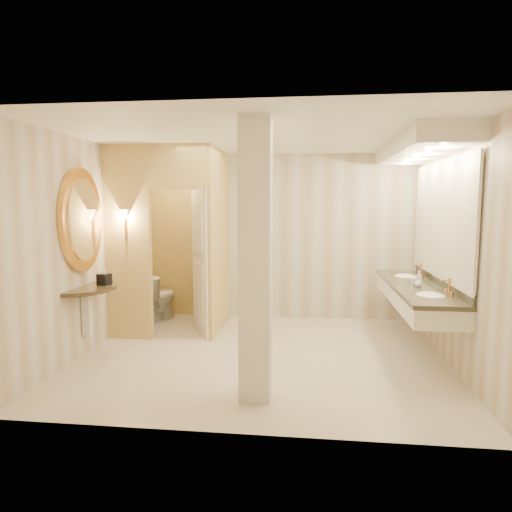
# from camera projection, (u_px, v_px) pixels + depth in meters

# --- Properties ---
(floor) EXTENTS (4.50, 4.50, 0.00)m
(floor) POSITION_uv_depth(u_px,v_px,m) (262.00, 355.00, 5.76)
(floor) COLOR beige
(floor) RESTS_ON ground
(ceiling) EXTENTS (4.50, 4.50, 0.00)m
(ceiling) POSITION_uv_depth(u_px,v_px,m) (262.00, 136.00, 5.45)
(ceiling) COLOR white
(ceiling) RESTS_ON wall_back
(wall_back) EXTENTS (4.50, 0.02, 2.70)m
(wall_back) POSITION_uv_depth(u_px,v_px,m) (275.00, 237.00, 7.58)
(wall_back) COLOR beige
(wall_back) RESTS_ON floor
(wall_front) EXTENTS (4.50, 0.02, 2.70)m
(wall_front) POSITION_uv_depth(u_px,v_px,m) (236.00, 273.00, 3.63)
(wall_front) COLOR beige
(wall_front) RESTS_ON floor
(wall_left) EXTENTS (0.02, 4.00, 2.70)m
(wall_left) POSITION_uv_depth(u_px,v_px,m) (88.00, 247.00, 5.87)
(wall_left) COLOR beige
(wall_left) RESTS_ON floor
(wall_right) EXTENTS (0.02, 4.00, 2.70)m
(wall_right) POSITION_uv_depth(u_px,v_px,m) (453.00, 251.00, 5.34)
(wall_right) COLOR beige
(wall_right) RESTS_ON floor
(toilet_closet) EXTENTS (1.50, 1.55, 2.70)m
(toilet_closet) POSITION_uv_depth(u_px,v_px,m) (193.00, 239.00, 6.69)
(toilet_closet) COLOR #D6BA70
(toilet_closet) RESTS_ON floor
(wall_sconce) EXTENTS (0.14, 0.14, 0.42)m
(wall_sconce) POSITION_uv_depth(u_px,v_px,m) (125.00, 216.00, 6.21)
(wall_sconce) COLOR #C3833E
(wall_sconce) RESTS_ON toilet_closet
(vanity) EXTENTS (0.75, 2.71, 2.09)m
(vanity) POSITION_uv_depth(u_px,v_px,m) (422.00, 225.00, 5.74)
(vanity) COLOR silver
(vanity) RESTS_ON floor
(console_shelf) EXTENTS (0.98, 0.98, 1.94)m
(console_shelf) POSITION_uv_depth(u_px,v_px,m) (82.00, 249.00, 5.64)
(console_shelf) COLOR black
(console_shelf) RESTS_ON floor
(pillar) EXTENTS (0.30, 0.30, 2.70)m
(pillar) POSITION_uv_depth(u_px,v_px,m) (256.00, 262.00, 4.35)
(pillar) COLOR silver
(pillar) RESTS_ON floor
(tissue_box) EXTENTS (0.17, 0.17, 0.14)m
(tissue_box) POSITION_uv_depth(u_px,v_px,m) (104.00, 279.00, 5.80)
(tissue_box) COLOR black
(tissue_box) RESTS_ON console_shelf
(toilet) EXTENTS (0.62, 0.86, 0.79)m
(toilet) POSITION_uv_depth(u_px,v_px,m) (157.00, 297.00, 7.40)
(toilet) COLOR white
(toilet) RESTS_ON floor
(soap_bottle_a) EXTENTS (0.07, 0.07, 0.13)m
(soap_bottle_a) POSITION_uv_depth(u_px,v_px,m) (414.00, 280.00, 5.76)
(soap_bottle_a) COLOR beige
(soap_bottle_a) RESTS_ON vanity
(soap_bottle_b) EXTENTS (0.10, 0.10, 0.12)m
(soap_bottle_b) POSITION_uv_depth(u_px,v_px,m) (419.00, 282.00, 5.64)
(soap_bottle_b) COLOR silver
(soap_bottle_b) RESTS_ON vanity
(soap_bottle_c) EXTENTS (0.09, 0.10, 0.19)m
(soap_bottle_c) POSITION_uv_depth(u_px,v_px,m) (419.00, 278.00, 5.74)
(soap_bottle_c) COLOR #C6B28C
(soap_bottle_c) RESTS_ON vanity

